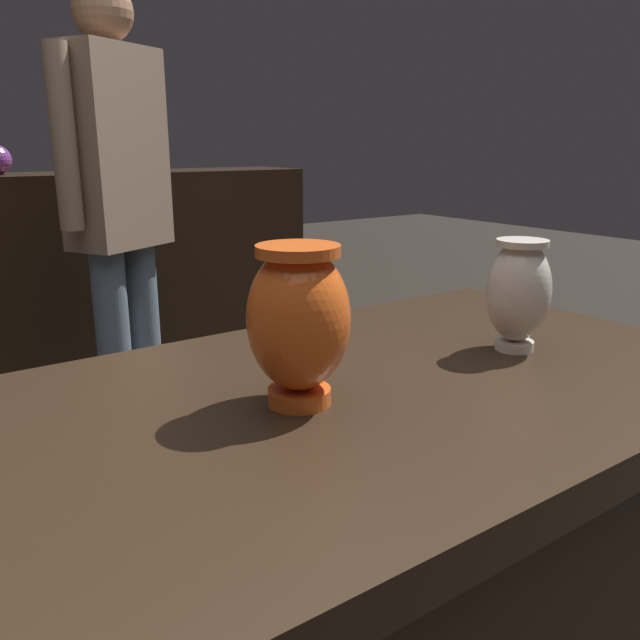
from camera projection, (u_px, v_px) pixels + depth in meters
back_display_shelf at (14, 298)px, 2.64m from camera, size 2.60×0.40×0.99m
vase_centerpiece at (299, 319)px, 0.76m from camera, size 0.12×0.12×0.20m
vase_tall_behind at (519, 291)px, 0.97m from camera, size 0.10×0.10×0.17m
visitor_center_back at (118, 201)px, 2.08m from camera, size 0.42×0.31×1.58m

